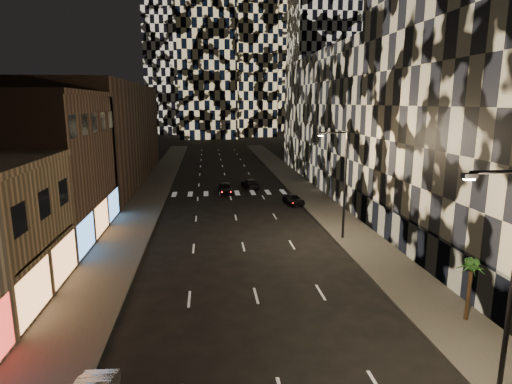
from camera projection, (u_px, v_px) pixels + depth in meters
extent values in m
cube|color=#47443F|center=(150.00, 194.00, 53.87)|extent=(4.00, 120.00, 0.15)
cube|color=#47443F|center=(306.00, 191.00, 56.10)|extent=(4.00, 120.00, 0.15)
cube|color=#4C4C47|center=(167.00, 194.00, 54.10)|extent=(0.20, 120.00, 0.15)
cube|color=#4C4C47|center=(290.00, 191.00, 55.87)|extent=(0.20, 120.00, 0.15)
cube|color=brown|center=(37.00, 169.00, 35.82)|extent=(10.00, 15.00, 12.00)
cube|color=brown|center=(107.00, 134.00, 61.38)|extent=(10.00, 40.00, 14.00)
cube|color=#383838|center=(416.00, 241.00, 31.27)|extent=(0.60, 25.00, 3.00)
cube|color=#232326|center=(363.00, 119.00, 62.18)|extent=(16.00, 40.00, 18.00)
cylinder|color=black|center=(512.00, 286.00, 16.12)|extent=(0.20, 0.20, 9.00)
cylinder|color=black|center=(499.00, 172.00, 15.09)|extent=(2.20, 0.14, 0.14)
cube|color=black|center=(470.00, 176.00, 14.99)|extent=(0.50, 0.25, 0.18)
cube|color=#FFEAB2|center=(469.00, 179.00, 15.01)|extent=(0.35, 0.18, 0.06)
cylinder|color=black|center=(345.00, 186.00, 35.56)|extent=(0.20, 0.20, 9.00)
cylinder|color=black|center=(334.00, 133.00, 34.53)|extent=(2.20, 0.14, 0.14)
cube|color=black|center=(321.00, 134.00, 34.43)|extent=(0.50, 0.25, 0.18)
cube|color=#FFEAB2|center=(321.00, 136.00, 34.46)|extent=(0.35, 0.18, 0.06)
imported|color=black|center=(226.00, 188.00, 54.54)|extent=(1.80, 4.23, 1.42)
imported|color=black|center=(251.00, 183.00, 58.07)|extent=(2.28, 4.57, 1.28)
imported|color=black|center=(294.00, 200.00, 48.90)|extent=(2.17, 3.99, 1.06)
cylinder|color=#47331E|center=(468.00, 294.00, 22.44)|extent=(0.22, 0.22, 2.90)
sphere|color=#1E4A1A|center=(472.00, 265.00, 22.12)|extent=(0.64, 0.64, 0.64)
cone|color=#1E4A1A|center=(476.00, 266.00, 22.13)|extent=(1.28, 0.39, 0.77)
cone|color=#1E4A1A|center=(473.00, 265.00, 22.30)|extent=(1.07, 1.07, 0.77)
cone|color=#1E4A1A|center=(468.00, 264.00, 22.34)|extent=(0.40, 1.28, 0.77)
cone|color=#1E4A1A|center=(467.00, 265.00, 22.22)|extent=(1.20, 0.88, 0.77)
cone|color=#1E4A1A|center=(469.00, 267.00, 22.03)|extent=(1.27, 0.66, 0.77)
cone|color=#1E4A1A|center=(473.00, 268.00, 21.91)|extent=(0.65, 1.27, 0.77)
cone|color=#1E4A1A|center=(476.00, 267.00, 21.95)|extent=(0.89, 1.20, 0.77)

